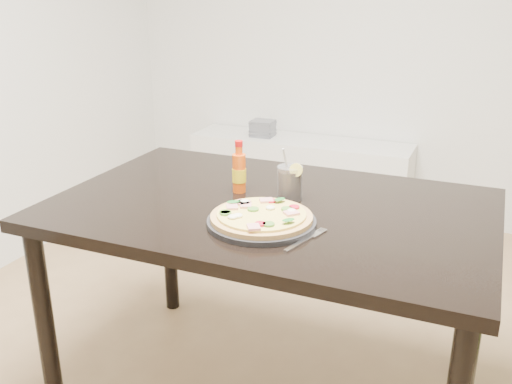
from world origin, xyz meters
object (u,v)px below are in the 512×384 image
at_px(hot_sauce_bottle, 239,172).
at_px(dining_table, 270,227).
at_px(media_console, 299,177).
at_px(pizza, 261,216).
at_px(fork, 307,239).
at_px(plate, 261,222).
at_px(cola_cup, 290,183).

bearing_deg(hot_sauce_bottle, dining_table, -24.64).
bearing_deg(media_console, hot_sauce_bottle, -78.46).
bearing_deg(pizza, fork, -18.15).
bearing_deg(hot_sauce_bottle, plate, -52.58).
relative_size(plate, fork, 1.74).
relative_size(dining_table, pizza, 4.64).
height_order(plate, media_console, plate).
relative_size(cola_cup, fork, 0.94).
height_order(plate, hot_sauce_bottle, hot_sauce_bottle).
height_order(hot_sauce_bottle, fork, hot_sauce_bottle).
distance_m(hot_sauce_bottle, media_console, 1.79).
bearing_deg(fork, dining_table, 148.12).
height_order(pizza, cola_cup, cola_cup).
xyz_separation_m(hot_sauce_bottle, cola_cup, (0.18, 0.00, -0.02)).
height_order(hot_sauce_bottle, cola_cup, hot_sauce_bottle).
bearing_deg(pizza, plate, -31.67).
bearing_deg(pizza, media_console, 105.24).
bearing_deg(media_console, dining_table, -74.48).
xyz_separation_m(dining_table, plate, (0.04, -0.17, 0.09)).
distance_m(plate, pizza, 0.02).
height_order(hot_sauce_bottle, media_console, hot_sauce_bottle).
height_order(dining_table, fork, fork).
bearing_deg(dining_table, hot_sauce_bottle, 155.36).
bearing_deg(cola_cup, hot_sauce_bottle, -178.58).
height_order(dining_table, media_console, dining_table).
relative_size(pizza, hot_sauce_bottle, 1.68).
height_order(plate, pizza, pizza).
height_order(pizza, media_console, pizza).
height_order(cola_cup, fork, cola_cup).
bearing_deg(plate, pizza, 148.33).
relative_size(plate, cola_cup, 1.86).
bearing_deg(cola_cup, fork, -61.67).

